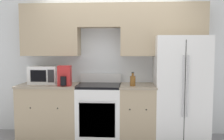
{
  "coord_description": "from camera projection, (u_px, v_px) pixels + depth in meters",
  "views": [
    {
      "loc": [
        0.26,
        -3.87,
        1.55
      ],
      "look_at": [
        0.0,
        0.31,
        1.18
      ],
      "focal_mm": 40.0,
      "sensor_mm": 36.0,
      "label": 1
    }
  ],
  "objects": [
    {
      "name": "bottle",
      "position": [
        133.0,
        80.0,
        4.08
      ],
      "size": [
        0.09,
        0.09,
        0.23
      ],
      "color": "brown",
      "rests_on": "lower_cabinets_right"
    },
    {
      "name": "oven_range",
      "position": [
        99.0,
        111.0,
        4.28
      ],
      "size": [
        0.73,
        0.65,
        1.09
      ],
      "color": "white",
      "rests_on": "ground_plane"
    },
    {
      "name": "lower_cabinets_left",
      "position": [
        50.0,
        110.0,
        4.34
      ],
      "size": [
        1.02,
        0.64,
        0.93
      ],
      "color": "tan",
      "rests_on": "ground_plane"
    },
    {
      "name": "wall_back",
      "position": [
        114.0,
        49.0,
        4.45
      ],
      "size": [
        8.0,
        0.39,
        2.6
      ],
      "color": "silver",
      "rests_on": "ground_plane"
    },
    {
      "name": "microwave",
      "position": [
        44.0,
        75.0,
        4.37
      ],
      "size": [
        0.49,
        0.37,
        0.3
      ],
      "color": "white",
      "rests_on": "lower_cabinets_left"
    },
    {
      "name": "lower_cabinets_right",
      "position": [
        137.0,
        112.0,
        4.24
      ],
      "size": [
        0.6,
        0.64,
        0.93
      ],
      "color": "tan",
      "rests_on": "ground_plane"
    },
    {
      "name": "paper_towel_holder",
      "position": [
        64.0,
        76.0,
        4.08
      ],
      "size": [
        0.21,
        0.2,
        0.33
      ],
      "color": "#B22323",
      "rests_on": "lower_cabinets_left"
    },
    {
      "name": "refrigerator",
      "position": [
        180.0,
        88.0,
        4.22
      ],
      "size": [
        0.86,
        0.78,
        1.74
      ],
      "color": "white",
      "rests_on": "ground_plane"
    }
  ]
}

